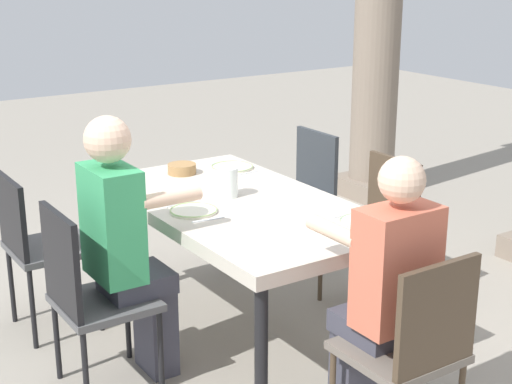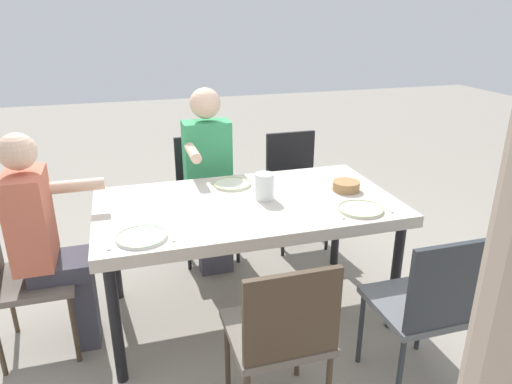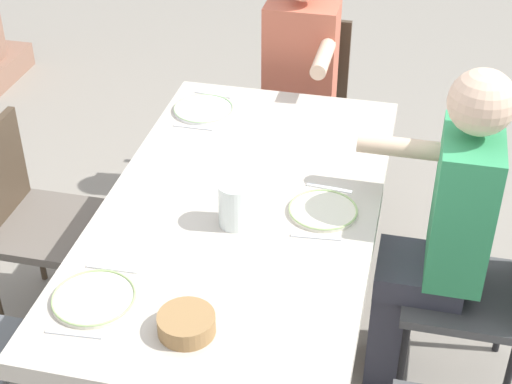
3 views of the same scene
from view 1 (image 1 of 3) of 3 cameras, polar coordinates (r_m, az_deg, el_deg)
The scene contains 21 objects.
ground_plane at distance 4.39m, azimuth -1.12°, elevation -10.41°, with size 16.00×16.00×0.00m, color gray.
dining_table at distance 4.11m, azimuth -1.18°, elevation -1.56°, with size 1.78×0.97×0.78m.
chair_west_north at distance 5.17m, azimuth 3.42°, elevation 0.25°, with size 0.44×0.44×0.91m.
chair_west_south at distance 4.38m, azimuth -15.94°, elevation -3.47°, with size 0.44×0.44×0.91m.
chair_mid_north at distance 4.63m, azimuth 8.97°, elevation -2.08°, with size 0.44×0.44×0.89m.
chair_mid_south at distance 3.72m, azimuth -12.41°, elevation -7.14°, with size 0.44×0.44×0.93m.
chair_head_east at distance 3.24m, azimuth 11.58°, elevation -10.98°, with size 0.44×0.44×0.91m.
diner_woman_green at distance 3.72m, azimuth -9.66°, elevation -3.68°, with size 0.35×0.50×1.34m.
diner_man_white at distance 3.29m, azimuth 9.45°, elevation -7.34°, with size 0.49×0.35×1.28m.
stone_column_near at distance 6.62m, azimuth 9.05°, elevation 12.56°, with size 0.51×0.51×3.10m.
plate_0 at distance 4.73m, azimuth -1.77°, elevation 1.87°, with size 0.26×0.26×0.02m.
fork_0 at distance 4.85m, azimuth -2.71°, elevation 2.20°, with size 0.02×0.17×0.01m, color silver.
spoon_0 at distance 4.61m, azimuth -0.79°, elevation 1.39°, with size 0.02×0.17×0.01m, color silver.
plate_1 at distance 3.93m, azimuth -4.65°, elevation -1.38°, with size 0.24×0.24×0.02m.
fork_1 at distance 4.06m, azimuth -5.67°, elevation -0.89°, with size 0.02×0.17×0.01m, color silver.
spoon_1 at distance 3.81m, azimuth -3.55°, elevation -2.06°, with size 0.02×0.17×0.01m, color silver.
plate_2 at distance 3.79m, azimuth 8.13°, elevation -2.21°, with size 0.26×0.26×0.02m.
fork_2 at distance 3.90m, azimuth 6.67°, elevation -1.69°, with size 0.02×0.17×0.01m, color silver.
spoon_2 at distance 3.69m, azimuth 9.66°, elevation -2.93°, with size 0.02×0.17×0.01m, color silver.
water_pitcher at distance 4.16m, azimuth -2.13°, elevation 0.62°, with size 0.12×0.12×0.16m.
bread_basket at distance 4.62m, azimuth -5.47°, elevation 1.73°, with size 0.17×0.17×0.06m, color #9E7547.
Camera 1 is at (3.29, -2.08, 2.03)m, focal length 53.91 mm.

